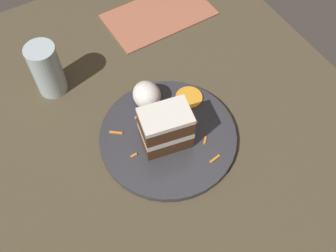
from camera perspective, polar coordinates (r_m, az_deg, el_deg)
The scene contains 9 objects.
ground_plane at distance 0.83m, azimuth -2.54°, elevation -0.19°, with size 6.00×6.00×0.00m, color #38332D.
dining_table at distance 0.82m, azimuth -2.58°, elevation 0.29°, with size 0.95×0.86×0.03m, color #4C422D.
plate at distance 0.78m, azimuth -0.00°, elevation -1.54°, with size 0.27×0.27×0.01m, color #333338.
cake_slice at distance 0.73m, azimuth -0.38°, elevation -0.34°, with size 0.08×0.10×0.09m.
cream_dollop at distance 0.80m, azimuth -3.11°, elevation 4.52°, with size 0.06×0.06×0.06m, color white.
orange_garnish at distance 0.82m, azimuth 3.23°, elevation 3.92°, with size 0.06×0.06×0.00m, color orange.
carrot_shreds_scatter at distance 0.77m, azimuth -0.07°, elevation -1.70°, with size 0.17×0.17×0.00m.
drinking_glass at distance 0.85m, azimuth -17.05°, elevation 7.48°, with size 0.06×0.06×0.12m.
menu_card at distance 1.01m, azimuth -1.31°, elevation 15.85°, with size 0.15×0.26×0.00m, color #B2664C.
Camera 1 is at (-0.40, 0.19, 0.70)m, focal length 42.00 mm.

